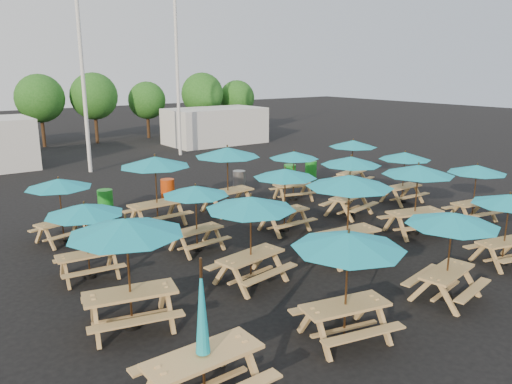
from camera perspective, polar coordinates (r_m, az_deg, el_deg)
ground at (r=17.28m, az=2.94°, el=-4.52°), size 120.00×120.00×0.00m
picnic_unit_0 at (r=8.67m, az=-6.09°, el=-16.85°), size 2.04×1.78×2.57m
picnic_unit_1 at (r=10.72m, az=-14.62°, el=-4.42°), size 2.95×2.95×2.50m
picnic_unit_2 at (r=13.75m, az=-19.00°, el=-2.26°), size 2.22×2.22×2.08m
picnic_unit_3 at (r=16.97m, az=-21.61°, el=0.61°), size 2.53×2.53×2.11m
picnic_unit_4 at (r=10.13m, az=10.49°, el=-6.08°), size 2.75×2.75×2.35m
picnic_unit_5 at (r=12.59m, az=-0.62°, el=-1.75°), size 2.67×2.67×2.37m
picnic_unit_6 at (r=15.10m, az=-6.92°, el=-0.18°), size 2.22×2.22×2.07m
picnic_unit_7 at (r=17.73m, az=-11.46°, el=3.05°), size 2.56×2.56×2.52m
picnic_unit_8 at (r=12.62m, az=21.50°, el=-3.33°), size 2.55×2.55×2.22m
picnic_unit_9 at (r=14.47m, az=10.63°, el=0.77°), size 2.72×2.72×2.56m
picnic_unit_10 at (r=16.86m, az=3.34°, el=1.81°), size 2.20×2.20×2.21m
picnic_unit_11 at (r=19.12m, az=-3.29°, el=4.22°), size 2.68×2.68×2.57m
picnic_unit_12 at (r=15.62m, az=26.97°, el=-1.10°), size 2.45×2.45×2.09m
picnic_unit_13 at (r=17.32m, az=18.02°, el=2.04°), size 2.90×2.90×2.41m
picnic_unit_14 at (r=18.99m, az=10.79°, el=3.20°), size 2.68×2.68×2.30m
picnic_unit_15 at (r=20.94m, az=4.35°, el=3.97°), size 2.53×2.53×2.11m
picnic_unit_17 at (r=19.68m, az=23.91°, el=2.13°), size 2.41×2.41×2.11m
picnic_unit_18 at (r=21.38m, az=16.64°, el=3.71°), size 2.17×2.17×2.15m
picnic_unit_19 at (r=23.62m, az=11.01°, el=5.19°), size 2.74×2.74×2.25m
waste_bin_0 at (r=20.10m, az=-16.83°, el=-1.06°), size 0.58×0.58×0.93m
waste_bin_1 at (r=21.40m, az=-10.06°, el=0.23°), size 0.58×0.58×0.93m
waste_bin_2 at (r=22.79m, az=-1.93°, el=1.28°), size 0.58×0.58×0.93m
waste_bin_3 at (r=24.28m, az=3.89°, el=2.05°), size 0.58×0.58×0.93m
waste_bin_4 at (r=25.32m, az=6.28°, el=2.50°), size 0.58×0.58×0.93m
mast_0 at (r=27.98m, az=-19.35°, el=14.31°), size 0.20×0.20×12.00m
mast_1 at (r=32.32m, az=-9.04°, el=14.76°), size 0.20×0.20×12.00m
event_tent_1 at (r=37.38m, az=-4.71°, el=7.54°), size 7.00×4.00×2.60m
tree_3 at (r=38.45m, az=-23.48°, el=9.78°), size 3.36×3.36×5.09m
tree_4 at (r=38.99m, az=-18.04°, el=10.37°), size 3.41×3.41×5.17m
tree_5 at (r=40.96m, az=-12.35°, el=10.19°), size 2.94×2.94×4.45m
tree_6 at (r=41.17m, az=-6.16°, el=11.08°), size 3.38×3.38×5.13m
tree_7 at (r=43.02m, az=-2.19°, el=10.69°), size 2.95×2.95×4.48m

